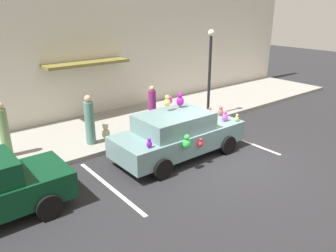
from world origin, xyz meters
TOP-DOWN VIEW (x-y plane):
  - ground_plane at (0.00, 0.00)m, footprint 60.00×60.00m
  - sidewalk at (0.00, 5.00)m, footprint 24.00×4.00m
  - storefront_building at (-0.02, 7.14)m, footprint 24.00×1.25m
  - parking_stripe_front at (1.87, 1.00)m, footprint 0.12×3.60m
  - parking_stripe_rear at (-3.76, 1.00)m, footprint 0.12×3.60m
  - plush_covered_car at (-0.93, 1.35)m, footprint 4.57×2.14m
  - teddy_bear_on_sidewalk at (-2.24, 3.96)m, footprint 0.31×0.26m
  - street_lamp_post at (2.65, 3.50)m, footprint 0.28×0.28m
  - pedestrian_near_shopfront at (-5.51, 4.59)m, footprint 0.31×0.31m
  - pedestrian_walking_past at (-2.89, 3.86)m, footprint 0.34×0.34m
  - pedestrian_by_lamp at (-0.08, 3.97)m, footprint 0.31×0.31m

SIDE VIEW (x-z plane):
  - ground_plane at x=0.00m, z-range 0.00..0.00m
  - parking_stripe_front at x=1.87m, z-range 0.00..0.01m
  - parking_stripe_rear at x=-3.76m, z-range 0.00..0.01m
  - sidewalk at x=0.00m, z-range 0.00..0.15m
  - teddy_bear_on_sidewalk at x=-2.24m, z-range 0.13..0.71m
  - plush_covered_car at x=-0.93m, z-range -0.24..1.84m
  - pedestrian_by_lamp at x=-0.08m, z-range 0.10..1.78m
  - pedestrian_walking_past at x=-2.89m, z-range 0.10..1.88m
  - pedestrian_near_shopfront at x=-5.51m, z-range 0.10..1.95m
  - street_lamp_post at x=2.65m, z-range 0.58..4.33m
  - storefront_building at x=-0.02m, z-range -0.01..6.39m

